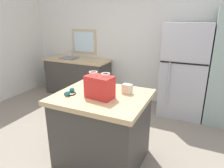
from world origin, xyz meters
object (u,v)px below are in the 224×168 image
Objects in this scene: refrigerator at (184,71)px; small_box at (127,89)px; kitchen_island at (102,128)px; bottle at (94,84)px; shopping_bag at (100,87)px; ear_defenders at (70,92)px.

small_box is at bearing -106.56° from refrigerator.
kitchen_island is 5.64× the size of bottle.
kitchen_island is 3.26× the size of shopping_bag.
ear_defenders is (-0.64, -0.32, -0.04)m from small_box.
kitchen_island is 5.71× the size of ear_defenders.
refrigerator is 2.04m from bottle.
kitchen_island is 0.63m from ear_defenders.
kitchen_island is 9.39× the size of small_box.
bottle is (-0.42, -0.09, 0.03)m from small_box.
kitchen_island is at bearing -112.29° from refrigerator.
shopping_bag is (0.02, -0.09, 0.60)m from kitchen_island.
bottle is (-0.18, 0.17, -0.05)m from shopping_bag.
shopping_bag is at bearing -132.57° from small_box.
refrigerator reaches higher than shopping_bag.
kitchen_island is at bearing -146.39° from small_box.
bottle is (-0.16, 0.08, 0.55)m from kitchen_island.
shopping_bag reaches higher than bottle.
refrigerator is at bearing 67.71° from kitchen_island.
small_box reaches higher than kitchen_island.
kitchen_island is 0.60m from shopping_bag.
kitchen_island is at bearing 21.16° from ear_defenders.
ear_defenders is (-0.39, -0.05, -0.11)m from shopping_bag.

